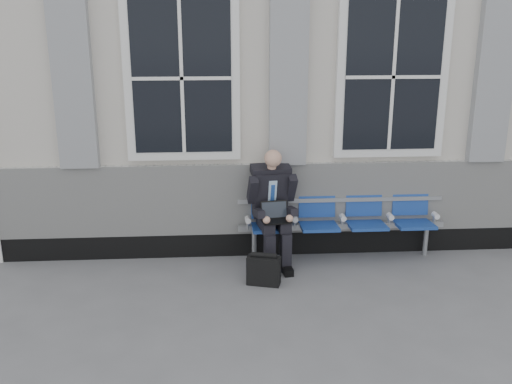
{
  "coord_description": "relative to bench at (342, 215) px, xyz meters",
  "views": [
    {
      "loc": [
        -1.74,
        -5.34,
        2.88
      ],
      "look_at": [
        -1.32,
        0.9,
        1.01
      ],
      "focal_mm": 40.0,
      "sensor_mm": 36.0,
      "label": 1
    }
  ],
  "objects": [
    {
      "name": "ground",
      "position": [
        0.22,
        -1.32,
        -0.55
      ],
      "size": [
        70.0,
        70.0,
        0.0
      ],
      "primitive_type": "plane",
      "color": "slate",
      "rests_on": "ground"
    },
    {
      "name": "station_building",
      "position": [
        0.2,
        2.15,
        1.67
      ],
      "size": [
        14.4,
        4.4,
        4.49
      ],
      "color": "beige",
      "rests_on": "ground"
    },
    {
      "name": "bench",
      "position": [
        0.0,
        0.0,
        0.0
      ],
      "size": [
        2.6,
        0.47,
        0.91
      ],
      "color": "#9EA0A3",
      "rests_on": "ground"
    },
    {
      "name": "businessman",
      "position": [
        -0.88,
        -0.13,
        0.22
      ],
      "size": [
        0.61,
        0.82,
        1.44
      ],
      "color": "black",
      "rests_on": "ground"
    },
    {
      "name": "briefcase",
      "position": [
        -1.04,
        -0.74,
        -0.37
      ],
      "size": [
        0.4,
        0.25,
        0.38
      ],
      "color": "black",
      "rests_on": "ground"
    }
  ]
}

